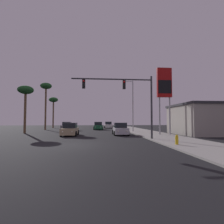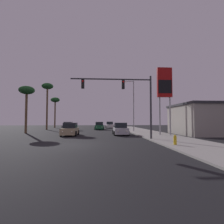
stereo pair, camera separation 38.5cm
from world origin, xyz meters
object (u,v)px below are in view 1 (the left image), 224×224
at_px(traffic_light_mast, 128,93).
at_px(palm_tree_near, 26,92).
at_px(car_white, 108,125).
at_px(palm_tree_mid, 46,89).
at_px(fire_hydrant, 177,140).
at_px(gas_station_sign, 164,86).
at_px(car_tan, 70,130).
at_px(street_lamp, 132,103).
at_px(car_silver, 120,129).
at_px(car_green, 98,126).
at_px(palm_tree_far, 53,101).
at_px(car_grey, 67,126).

height_order(traffic_light_mast, palm_tree_near, palm_tree_near).
bearing_deg(car_white, palm_tree_mid, 27.43).
bearing_deg(traffic_light_mast, fire_hydrant, -56.53).
relative_size(car_white, gas_station_sign, 0.48).
height_order(car_tan, fire_hydrant, car_tan).
height_order(car_white, street_lamp, street_lamp).
xyz_separation_m(car_silver, palm_tree_mid, (-14.21, 14.29, 8.01)).
bearing_deg(car_tan, traffic_light_mast, 139.88).
relative_size(street_lamp, palm_tree_near, 1.21).
xyz_separation_m(car_green, fire_hydrant, (5.95, -25.22, -0.27)).
bearing_deg(fire_hydrant, palm_tree_near, 139.02).
distance_m(street_lamp, palm_tree_mid, 19.21).
relative_size(street_lamp, gas_station_sign, 1.00).
bearing_deg(car_silver, car_tan, 4.62).
height_order(gas_station_sign, palm_tree_far, gas_station_sign).
height_order(car_green, car_silver, same).
bearing_deg(car_tan, palm_tree_mid, -62.50).
xyz_separation_m(car_tan, palm_tree_mid, (-7.46, 14.78, 8.01)).
height_order(car_silver, palm_tree_near, palm_tree_near).
xyz_separation_m(car_tan, fire_hydrant, (9.73, -10.35, -0.27)).
bearing_deg(fire_hydrant, car_grey, 116.74).
bearing_deg(gas_station_sign, car_tan, 176.57).
bearing_deg(car_silver, car_grey, -55.42).
xyz_separation_m(car_white, car_tan, (-6.44, -22.05, 0.00)).
relative_size(traffic_light_mast, gas_station_sign, 0.93).
height_order(car_silver, traffic_light_mast, traffic_light_mast).
distance_m(car_white, traffic_light_mast, 28.18).
bearing_deg(car_silver, traffic_light_mast, 90.45).
relative_size(car_grey, traffic_light_mast, 0.52).
distance_m(car_tan, palm_tree_near, 10.69).
bearing_deg(car_tan, gas_station_sign, 177.30).
bearing_deg(palm_tree_near, car_white, 50.72).
distance_m(traffic_light_mast, palm_tree_far, 34.20).
relative_size(gas_station_sign, palm_tree_mid, 0.89).
bearing_deg(street_lamp, palm_tree_mid, 155.95).
bearing_deg(car_white, car_tan, 73.53).
distance_m(car_tan, traffic_light_mast, 9.79).
relative_size(car_green, palm_tree_far, 0.52).
bearing_deg(palm_tree_near, gas_station_sign, -15.26).
relative_size(street_lamp, fire_hydrant, 11.84).
bearing_deg(car_tan, car_white, -105.55).
relative_size(car_tan, street_lamp, 0.48).
distance_m(fire_hydrant, palm_tree_near, 23.82).
height_order(fire_hydrant, palm_tree_near, palm_tree_near).
xyz_separation_m(car_white, street_lamp, (3.32, -14.96, 4.36)).
relative_size(traffic_light_mast, street_lamp, 0.93).
xyz_separation_m(traffic_light_mast, palm_tree_near, (-14.43, 10.62, 1.67)).
relative_size(traffic_light_mast, palm_tree_mid, 0.83).
height_order(car_grey, traffic_light_mast, traffic_light_mast).
relative_size(gas_station_sign, palm_tree_far, 1.09).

